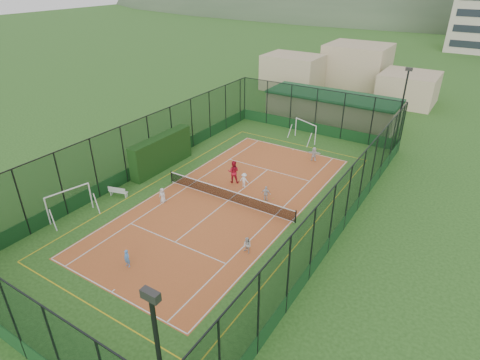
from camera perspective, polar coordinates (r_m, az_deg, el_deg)
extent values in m
plane|color=#254D1A|center=(31.55, -1.68, -2.94)|extent=(300.00, 300.00, 0.00)
cube|color=#A65225|center=(31.55, -1.68, -2.93)|extent=(11.17, 23.97, 0.01)
cube|color=black|center=(36.69, -11.10, 3.88)|extent=(1.05, 7.00, 3.06)
imported|color=silver|center=(31.58, -10.97, -2.15)|extent=(0.60, 0.39, 1.22)
imported|color=#5499EE|center=(25.70, -15.77, -10.69)|extent=(0.44, 0.30, 1.19)
imported|color=silver|center=(25.83, 1.03, -9.28)|extent=(0.63, 0.54, 1.14)
imported|color=white|center=(33.20, 0.60, 0.01)|extent=(0.81, 0.48, 1.24)
imported|color=silver|center=(31.27, 3.73, -1.94)|extent=(0.79, 0.46, 1.26)
imported|color=silver|center=(38.39, 10.48, 3.67)|extent=(1.31, 0.74, 1.35)
imported|color=#B11227|center=(33.73, -0.94, 1.19)|extent=(1.18, 1.08, 1.98)
sphere|color=#CCE033|center=(31.52, 3.48, -2.92)|extent=(0.07, 0.07, 0.07)
sphere|color=#CCE033|center=(31.80, 4.72, -2.67)|extent=(0.07, 0.07, 0.07)
sphere|color=#CCE033|center=(34.41, -4.81, -0.12)|extent=(0.07, 0.07, 0.07)
sphere|color=#CCE033|center=(32.20, 0.89, -2.15)|extent=(0.07, 0.07, 0.07)
sphere|color=#CCE033|center=(31.59, 2.31, -2.82)|extent=(0.07, 0.07, 0.07)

